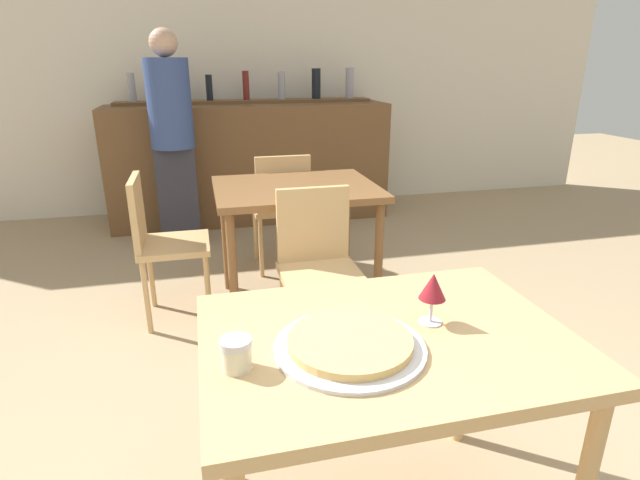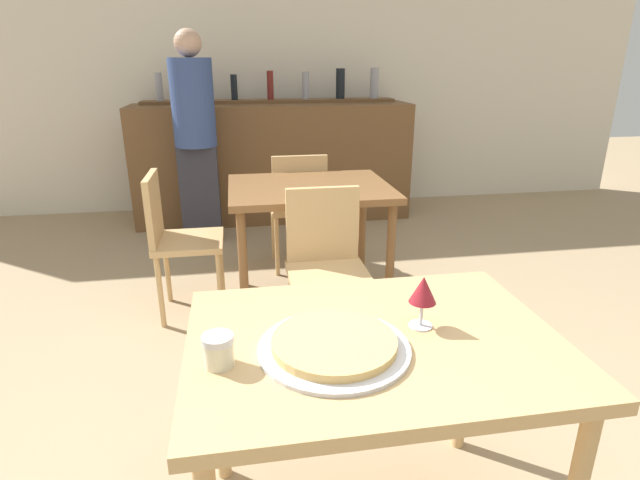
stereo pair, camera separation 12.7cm
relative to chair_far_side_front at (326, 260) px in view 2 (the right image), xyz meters
The scene contains 12 objects.
wall_back 3.11m from the chair_far_side_front, 91.27° to the left, with size 8.00×0.05×2.80m.
dining_table_near 1.14m from the chair_far_side_front, 93.34° to the right, with size 1.05×0.76×0.74m.
dining_table_far 0.58m from the chair_far_side_front, 90.00° to the left, with size 0.96×0.77×0.78m.
bar_counter 2.48m from the chair_far_side_front, 91.52° to the left, with size 2.60×0.56×1.10m.
bar_back_shelf 2.70m from the chair_far_side_front, 90.05° to the left, with size 2.39×0.24×0.32m.
chair_far_side_front is the anchor object (origin of this frame).
chair_far_side_back 1.12m from the chair_far_side_front, 90.00° to the left, with size 0.40×0.40×0.87m.
chair_far_side_left 0.98m from the chair_far_side_front, 145.14° to the left, with size 0.40×0.40×0.87m.
pizza_tray 1.22m from the chair_far_side_front, 99.28° to the right, with size 0.41×0.41×0.04m.
cheese_shaker 1.32m from the chair_far_side_front, 112.54° to the right, with size 0.08×0.08×0.09m.
person_standing 2.08m from the chair_far_side_front, 111.32° to the left, with size 0.34×0.34×1.71m.
wine_glass 1.15m from the chair_far_side_front, 85.59° to the right, with size 0.08×0.08×0.16m.
Camera 2 is at (-0.36, -1.20, 1.48)m, focal length 28.00 mm.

